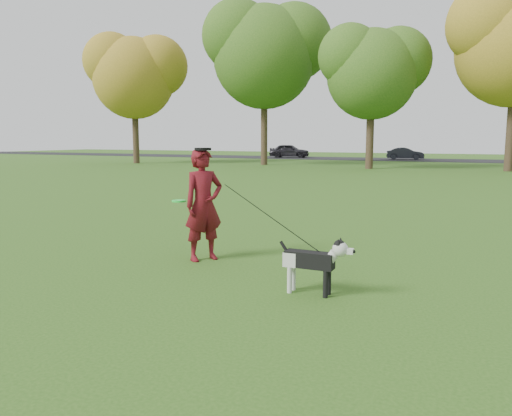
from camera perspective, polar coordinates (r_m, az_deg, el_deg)
The scene contains 8 objects.
ground at distance 7.39m, azimuth 1.81°, elevation -7.41°, with size 120.00×120.00×0.00m, color #285116.
road at distance 46.69m, azimuth 21.34°, elevation 5.08°, with size 120.00×7.00×0.02m, color black.
man at distance 8.04m, azimuth -6.00°, elevation 0.37°, with size 0.66×0.43×1.80m, color #560E0C.
dog at distance 6.33m, azimuth 6.76°, elevation -5.81°, with size 0.99×0.20×0.75m.
car_left at distance 49.85m, azimuth 3.84°, elevation 6.54°, with size 1.58×3.92×1.34m, color black.
car_mid at distance 47.05m, azimuth 16.69°, elevation 5.98°, with size 1.14×3.26×1.08m, color black.
man_held_items at distance 6.96m, azimuth 1.57°, elevation -0.97°, with size 2.83×1.13×1.31m.
tree_row at distance 33.35m, azimuth 17.92°, elevation 17.04°, with size 51.74×8.86×12.01m.
Camera 1 is at (2.76, -6.57, 1.97)m, focal length 35.00 mm.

